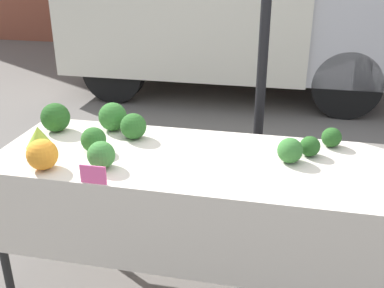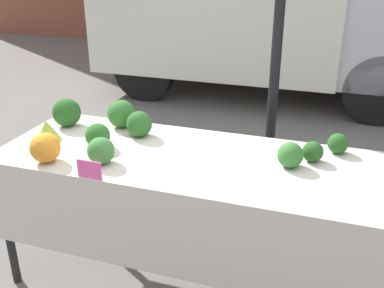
# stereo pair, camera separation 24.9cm
# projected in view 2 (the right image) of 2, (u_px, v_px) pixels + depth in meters

# --- Properties ---
(ground_plane) EXTENTS (40.00, 40.00, 0.00)m
(ground_plane) POSITION_uv_depth(u_px,v_px,m) (192.00, 280.00, 2.87)
(ground_plane) COLOR slate
(tent_pole) EXTENTS (0.07, 0.07, 2.27)m
(tent_pole) POSITION_uv_depth(u_px,v_px,m) (274.00, 79.00, 3.06)
(tent_pole) COLOR black
(tent_pole) RESTS_ON ground_plane
(parked_truck) EXTENTS (4.48, 2.16, 2.34)m
(parked_truck) POSITION_uv_depth(u_px,v_px,m) (258.00, 2.00, 6.18)
(parked_truck) COLOR silver
(parked_truck) RESTS_ON ground_plane
(market_table) EXTENTS (2.23, 0.83, 0.87)m
(market_table) POSITION_uv_depth(u_px,v_px,m) (188.00, 179.00, 2.51)
(market_table) COLOR beige
(market_table) RESTS_ON ground_plane
(orange_cauliflower) EXTENTS (0.17, 0.17, 0.17)m
(orange_cauliflower) POSITION_uv_depth(u_px,v_px,m) (45.00, 148.00, 2.44)
(orange_cauliflower) COLOR orange
(orange_cauliflower) RESTS_ON market_table
(romanesco_head) EXTENTS (0.16, 0.16, 0.13)m
(romanesco_head) POSITION_uv_depth(u_px,v_px,m) (47.00, 131.00, 2.71)
(romanesco_head) COLOR #93B238
(romanesco_head) RESTS_ON market_table
(broccoli_head_0) EXTENTS (0.12, 0.12, 0.12)m
(broccoli_head_0) POSITION_uv_depth(u_px,v_px,m) (313.00, 152.00, 2.45)
(broccoli_head_0) COLOR #23511E
(broccoli_head_0) RESTS_ON market_table
(broccoli_head_1) EXTENTS (0.15, 0.15, 0.15)m
(broccoli_head_1) POSITION_uv_depth(u_px,v_px,m) (98.00, 136.00, 2.62)
(broccoli_head_1) COLOR #285B23
(broccoli_head_1) RESTS_ON market_table
(broccoli_head_2) EXTENTS (0.12, 0.12, 0.12)m
(broccoli_head_2) POSITION_uv_depth(u_px,v_px,m) (338.00, 143.00, 2.55)
(broccoli_head_2) COLOR #23511E
(broccoli_head_2) RESTS_ON market_table
(broccoli_head_3) EXTENTS (0.15, 0.15, 0.15)m
(broccoli_head_3) POSITION_uv_depth(u_px,v_px,m) (101.00, 151.00, 2.42)
(broccoli_head_3) COLOR #387533
(broccoli_head_3) RESTS_ON market_table
(broccoli_head_4) EXTENTS (0.14, 0.14, 0.14)m
(broccoli_head_4) POSITION_uv_depth(u_px,v_px,m) (290.00, 155.00, 2.38)
(broccoli_head_4) COLOR #336B2D
(broccoli_head_4) RESTS_ON market_table
(broccoli_head_5) EXTENTS (0.18, 0.18, 0.18)m
(broccoli_head_5) POSITION_uv_depth(u_px,v_px,m) (67.00, 113.00, 2.93)
(broccoli_head_5) COLOR #23511E
(broccoli_head_5) RESTS_ON market_table
(broccoli_head_6) EXTENTS (0.16, 0.16, 0.16)m
(broccoli_head_6) POSITION_uv_depth(u_px,v_px,m) (139.00, 124.00, 2.77)
(broccoli_head_6) COLOR #285B23
(broccoli_head_6) RESTS_ON market_table
(broccoli_head_7) EXTENTS (0.18, 0.18, 0.18)m
(broccoli_head_7) POSITION_uv_depth(u_px,v_px,m) (121.00, 114.00, 2.91)
(broccoli_head_7) COLOR #2D6628
(broccoli_head_7) RESTS_ON market_table
(price_sign) EXTENTS (0.14, 0.01, 0.10)m
(price_sign) POSITION_uv_depth(u_px,v_px,m) (89.00, 170.00, 2.27)
(price_sign) COLOR #F45B9E
(price_sign) RESTS_ON market_table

